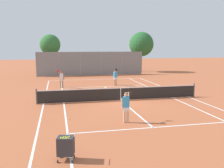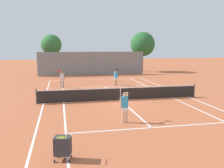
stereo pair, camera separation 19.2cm
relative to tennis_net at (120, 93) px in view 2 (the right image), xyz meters
The scene contains 13 objects.
ground_plane 0.51m from the tennis_net, ahead, with size 120.00×120.00×0.00m, color #B25B38.
court_line_markings 0.51m from the tennis_net, ahead, with size 11.10×23.90×0.01m.
tennis_net is the anchor object (origin of this frame).
ball_cart 10.04m from the tennis_net, 115.33° to the right, with size 0.72×0.61×0.96m.
player_near_side 5.43m from the tennis_net, 101.38° to the right, with size 0.79×0.71×1.77m.
player_far_left 7.88m from the tennis_net, 121.78° to the left, with size 0.69×0.73×1.77m.
player_far_right 7.00m from the tennis_net, 80.05° to the left, with size 0.44×0.88×1.77m.
loose_tennis_ball_0 2.90m from the tennis_net, 108.72° to the left, with size 0.07×0.07×0.07m, color #D1DB33.
loose_tennis_ball_1 4.06m from the tennis_net, 127.20° to the left, with size 0.07×0.07×0.07m, color #D1DB33.
loose_tennis_ball_2 5.72m from the tennis_net, 133.96° to the right, with size 0.07×0.07×0.07m, color #D1DB33.
back_fence 16.27m from the tennis_net, 90.00° to the left, with size 14.44×0.08×3.22m.
tree_behind_left 19.41m from the tennis_net, 106.41° to the left, with size 2.82×2.82×5.57m.
tree_behind_right 21.49m from the tennis_net, 67.12° to the left, with size 3.75×3.75×6.12m.
Camera 2 is at (-4.31, -17.50, 3.96)m, focal length 40.00 mm.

